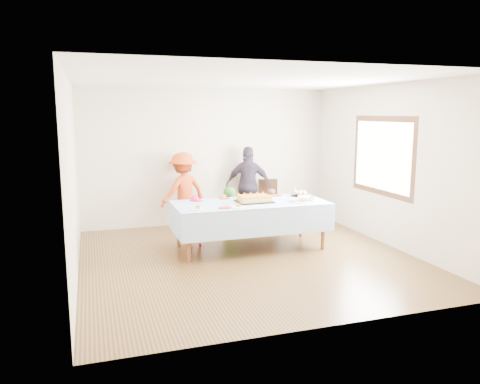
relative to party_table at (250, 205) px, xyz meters
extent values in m
plane|color=#402712|center=(-0.20, -0.49, -0.72)|extent=(5.00, 5.00, 0.00)
cube|color=beige|center=(-0.20, 2.01, 0.63)|extent=(5.00, 0.04, 2.70)
cube|color=beige|center=(-0.20, -2.99, 0.63)|extent=(5.00, 0.04, 2.70)
cube|color=beige|center=(-2.70, -0.49, 0.63)|extent=(0.04, 5.00, 2.70)
cube|color=beige|center=(2.30, -0.49, 0.63)|extent=(0.04, 5.00, 2.70)
cube|color=white|center=(-0.20, -0.49, 1.98)|extent=(5.00, 5.00, 0.04)
cube|color=#472B16|center=(2.27, -0.29, 0.78)|extent=(0.03, 1.75, 1.35)
cylinder|color=brown|center=(-1.12, -0.42, -0.36)|extent=(0.06, 0.06, 0.73)
cylinder|color=brown|center=(1.12, -0.42, -0.36)|extent=(0.06, 0.06, 0.73)
cylinder|color=brown|center=(-1.12, 0.42, -0.36)|extent=(0.06, 0.06, 0.73)
cylinder|color=brown|center=(1.12, 0.42, -0.36)|extent=(0.06, 0.06, 0.73)
cube|color=brown|center=(0.00, 0.00, 0.03)|extent=(2.40, 1.00, 0.04)
cube|color=white|center=(0.00, 0.00, 0.05)|extent=(2.50, 1.10, 0.01)
cube|color=black|center=(0.07, 0.01, 0.06)|extent=(0.58, 0.45, 0.02)
cube|color=#D9BD52|center=(0.07, 0.01, 0.11)|extent=(0.49, 0.37, 0.07)
cube|color=#AD6228|center=(0.07, 0.01, 0.15)|extent=(0.49, 0.37, 0.01)
cylinder|color=black|center=(1.02, 0.28, 0.06)|extent=(0.32, 0.32, 0.02)
sphere|color=#DDAD6B|center=(1.10, 0.28, 0.11)|extent=(0.08, 0.08, 0.08)
sphere|color=#DDAD6B|center=(1.06, 0.35, 0.11)|extent=(0.08, 0.08, 0.08)
sphere|color=#DDAD6B|center=(0.98, 0.35, 0.11)|extent=(0.08, 0.08, 0.08)
sphere|color=#DDAD6B|center=(0.93, 0.28, 0.11)|extent=(0.08, 0.08, 0.08)
sphere|color=#DDAD6B|center=(0.98, 0.20, 0.11)|extent=(0.08, 0.08, 0.08)
sphere|color=#DDAD6B|center=(1.06, 0.20, 0.11)|extent=(0.08, 0.08, 0.08)
sphere|color=#DDAD6B|center=(1.02, 0.28, 0.11)|extent=(0.08, 0.08, 0.08)
imported|color=silver|center=(0.95, -0.16, 0.09)|extent=(0.29, 0.29, 0.07)
cone|color=silver|center=(0.96, 0.40, 0.15)|extent=(0.11, 0.11, 0.18)
cylinder|color=red|center=(-0.80, 0.36, 0.06)|extent=(0.19, 0.19, 0.01)
cylinder|color=red|center=(-0.32, 0.44, 0.06)|extent=(0.19, 0.19, 0.01)
cylinder|color=red|center=(0.06, 0.34, 0.06)|extent=(0.20, 0.20, 0.01)
cylinder|color=red|center=(0.64, 0.43, 0.06)|extent=(0.20, 0.20, 0.01)
cylinder|color=red|center=(-0.53, -0.34, 0.06)|extent=(0.20, 0.20, 0.01)
cylinder|color=white|center=(-0.95, -0.30, 0.06)|extent=(0.20, 0.20, 0.01)
cylinder|color=white|center=(-0.32, -0.36, 0.06)|extent=(0.20, 0.20, 0.01)
cylinder|color=white|center=(0.80, -0.30, 0.06)|extent=(0.23, 0.23, 0.01)
cylinder|color=black|center=(0.72, 1.39, -0.53)|extent=(0.03, 0.03, 0.40)
cylinder|color=black|center=(1.05, 1.31, -0.53)|extent=(0.03, 0.03, 0.40)
cylinder|color=black|center=(0.80, 1.71, -0.53)|extent=(0.03, 0.03, 0.40)
cylinder|color=black|center=(1.12, 1.64, -0.53)|extent=(0.03, 0.03, 0.40)
cube|color=black|center=(0.92, 1.51, -0.31)|extent=(0.47, 0.47, 0.05)
cube|color=black|center=(0.96, 1.69, -0.06)|extent=(0.39, 0.13, 0.46)
imported|color=#D91B5C|center=(-0.85, 0.41, -0.29)|extent=(0.33, 0.23, 0.88)
imported|color=#2C6822|center=(-0.06, 0.98, -0.28)|extent=(0.48, 0.36, 0.89)
imported|color=#AF7B51|center=(0.74, 0.99, -0.32)|extent=(0.44, 0.37, 0.81)
imported|color=#BE3F17|center=(-0.78, 1.71, 0.01)|extent=(1.09, 0.89, 1.48)
imported|color=#352D3D|center=(0.56, 1.71, 0.06)|extent=(0.99, 0.68, 1.56)
camera|label=1|loc=(-2.47, -7.10, 1.50)|focal=35.00mm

